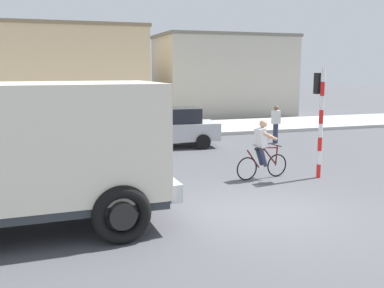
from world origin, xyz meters
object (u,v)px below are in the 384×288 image
Objects in this scene: traffic_light_pole at (320,107)px; pedestrian_near_kerb at (276,124)px; truck_foreground at (26,148)px; cyclist at (262,149)px; car_red_near at (169,127)px.

traffic_light_pole reaches higher than pedestrian_near_kerb.
truck_foreground reaches higher than pedestrian_near_kerb.
traffic_light_pole is at bearing 14.45° from truck_foreground.
pedestrian_near_kerb is at bearing 57.65° from cyclist.
traffic_light_pole is at bearing -12.18° from cyclist.
truck_foreground reaches higher than car_red_near.
truck_foreground is 1.33× the size of car_red_near.
cyclist reaches higher than car_red_near.
truck_foreground is 3.39× the size of pedestrian_near_kerb.
car_red_near is at bearing 173.26° from pedestrian_near_kerb.
pedestrian_near_kerb is at bearing -6.74° from car_red_near.
pedestrian_near_kerb is (9.76, 7.85, -0.82)m from truck_foreground.
traffic_light_pole is (1.64, -0.35, 1.20)m from cyclist.
cyclist is at bearing -122.35° from pedestrian_near_kerb.
traffic_light_pole is 1.98× the size of pedestrian_near_kerb.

